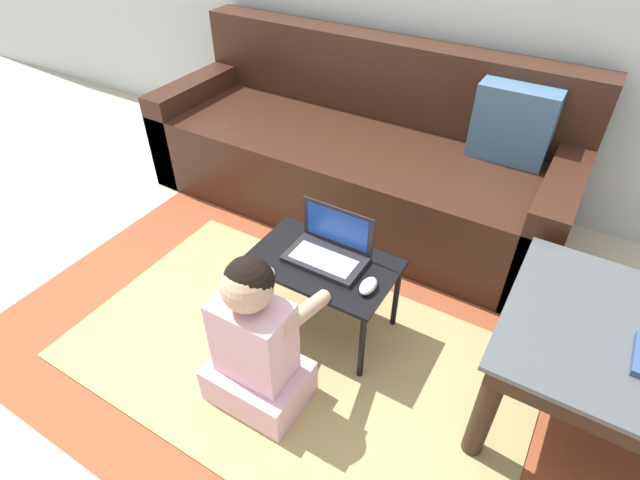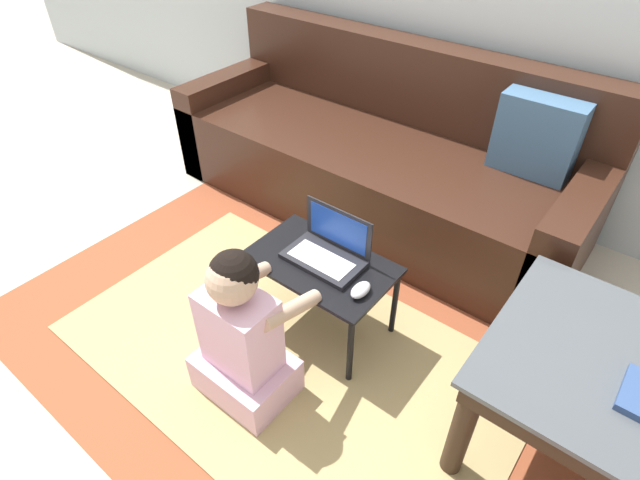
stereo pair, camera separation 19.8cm
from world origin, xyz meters
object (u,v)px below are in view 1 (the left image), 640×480
object	(u,v)px
couch	(359,156)
person_seated	(256,343)
laptop	(329,251)
computer_mouse	(368,286)
laptop_desk	(322,270)

from	to	relation	value
couch	person_seated	bearing A→B (deg)	-77.56
couch	person_seated	world-z (taller)	couch
couch	laptop	bearing A→B (deg)	-70.03
computer_mouse	person_seated	size ratio (longest dim) A/B	0.15
laptop	computer_mouse	world-z (taller)	laptop
computer_mouse	laptop	bearing A→B (deg)	159.65
laptop	computer_mouse	xyz separation A→B (m)	(0.22, -0.08, -0.02)
laptop	person_seated	world-z (taller)	person_seated
laptop_desk	laptop	bearing A→B (deg)	78.08
person_seated	laptop	bearing A→B (deg)	86.72
computer_mouse	laptop_desk	bearing A→B (deg)	168.52
laptop	couch	bearing A→B (deg)	109.97
couch	computer_mouse	bearing A→B (deg)	-60.90
couch	laptop_desk	distance (m)	0.98
couch	person_seated	distance (m)	1.38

